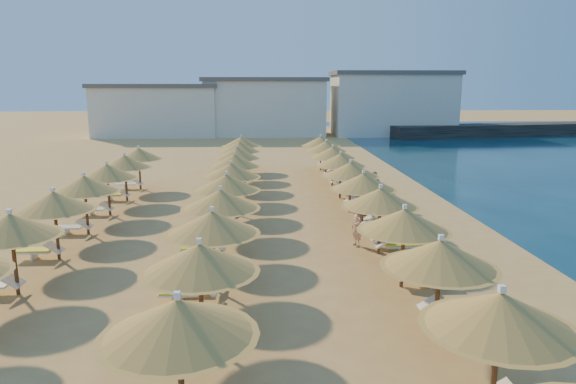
{
  "coord_description": "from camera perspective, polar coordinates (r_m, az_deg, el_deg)",
  "views": [
    {
      "loc": [
        -0.32,
        -20.23,
        6.37
      ],
      "look_at": [
        0.91,
        4.0,
        1.3
      ],
      "focal_mm": 32.0,
      "sensor_mm": 36.0,
      "label": 1
    }
  ],
  "objects": [
    {
      "name": "parasol_row_inland",
      "position": [
        23.61,
        -21.68,
        0.72
      ],
      "size": [
        2.99,
        22.79,
        2.72
      ],
      "color": "brown",
      "rests_on": "ground"
    },
    {
      "name": "loungers",
      "position": [
        22.71,
        -3.34,
        -3.6
      ],
      "size": [
        15.13,
        34.49,
        0.66
      ],
      "color": "silver",
      "rests_on": "ground"
    },
    {
      "name": "beachgoer_b",
      "position": [
        24.48,
        8.39,
        -1.33
      ],
      "size": [
        0.66,
        0.84,
        1.72
      ],
      "primitive_type": "imported",
      "rotation": [
        0.0,
        0.0,
        -1.56
      ],
      "color": "tan",
      "rests_on": "ground"
    },
    {
      "name": "hotel_blocks",
      "position": [
        66.67,
        -0.81,
        9.51
      ],
      "size": [
        45.56,
        9.11,
        8.1
      ],
      "color": "white",
      "rests_on": "ground"
    },
    {
      "name": "parasol_row_west",
      "position": [
        22.4,
        -6.84,
        0.92
      ],
      "size": [
        2.99,
        35.99,
        2.72
      ],
      "color": "brown",
      "rests_on": "ground"
    },
    {
      "name": "beachgoer_c",
      "position": [
        27.9,
        9.52,
        0.4
      ],
      "size": [
        1.12,
        1.06,
        1.86
      ],
      "primitive_type": "imported",
      "rotation": [
        0.0,
        0.0,
        -0.72
      ],
      "color": "tan",
      "rests_on": "ground"
    },
    {
      "name": "ground",
      "position": [
        21.21,
        -1.92,
        -5.68
      ],
      "size": [
        220.0,
        220.0,
        0.0
      ],
      "primitive_type": "plane",
      "color": "tan",
      "rests_on": "ground"
    },
    {
      "name": "jetty",
      "position": [
        71.24,
        22.7,
        6.38
      ],
      "size": [
        30.23,
        9.3,
        1.5
      ],
      "primitive_type": "cube",
      "rotation": [
        0.0,
        0.0,
        0.18
      ],
      "color": "black",
      "rests_on": "ground"
    },
    {
      "name": "beachgoer_a",
      "position": [
        20.76,
        7.66,
        -3.83
      ],
      "size": [
        0.57,
        0.69,
        1.63
      ],
      "primitive_type": "imported",
      "rotation": [
        0.0,
        0.0,
        -1.23
      ],
      "color": "tan",
      "rests_on": "ground"
    },
    {
      "name": "parasol_row_east",
      "position": [
        22.78,
        8.37,
        1.07
      ],
      "size": [
        2.99,
        35.99,
        2.72
      ],
      "color": "brown",
      "rests_on": "ground"
    }
  ]
}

